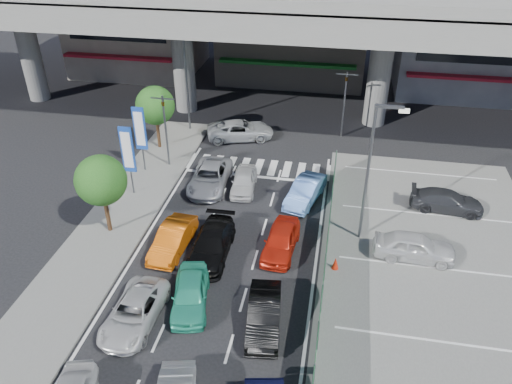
% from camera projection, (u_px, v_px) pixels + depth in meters
% --- Properties ---
extents(ground, '(120.00, 120.00, 0.00)m').
position_uv_depth(ground, '(211.00, 295.00, 24.16)').
color(ground, black).
rests_on(ground, ground).
extents(parking_lot, '(12.00, 28.00, 0.06)m').
position_uv_depth(parking_lot, '(442.00, 295.00, 24.12)').
color(parking_lot, '#5E5E5C').
rests_on(parking_lot, ground).
extents(sidewalk_left, '(4.00, 30.00, 0.12)m').
position_uv_depth(sidewalk_left, '(111.00, 230.00, 28.54)').
color(sidewalk_left, '#5E5E5C').
rests_on(sidewalk_left, ground).
extents(fence_run, '(0.16, 22.00, 1.80)m').
position_uv_depth(fence_run, '(323.00, 281.00, 23.70)').
color(fence_run, '#1C512B').
rests_on(fence_run, ground).
extents(expressway, '(64.00, 14.00, 10.75)m').
position_uv_depth(expressway, '(280.00, 9.00, 37.82)').
color(expressway, slate).
rests_on(expressway, ground).
extents(building_west, '(12.00, 10.90, 13.00)m').
position_uv_depth(building_west, '(135.00, 5.00, 49.79)').
color(building_west, gray).
rests_on(building_west, ground).
extents(building_east, '(12.00, 10.90, 12.00)m').
position_uv_depth(building_east, '(470.00, 24.00, 45.13)').
color(building_east, gray).
rests_on(building_east, ground).
extents(traffic_light_left, '(1.60, 1.24, 5.20)m').
position_uv_depth(traffic_light_left, '(164.00, 114.00, 33.01)').
color(traffic_light_left, '#595B60').
rests_on(traffic_light_left, ground).
extents(traffic_light_right, '(1.60, 1.24, 5.20)m').
position_uv_depth(traffic_light_right, '(346.00, 88.00, 37.04)').
color(traffic_light_right, '#595B60').
rests_on(traffic_light_right, ground).
extents(street_lamp_right, '(1.65, 0.22, 8.00)m').
position_uv_depth(street_lamp_right, '(372.00, 163.00, 25.52)').
color(street_lamp_right, '#595B60').
rests_on(street_lamp_right, ground).
extents(street_lamp_left, '(1.65, 0.22, 8.00)m').
position_uv_depth(street_lamp_left, '(188.00, 72.00, 37.59)').
color(street_lamp_left, '#595B60').
rests_on(street_lamp_left, ground).
extents(signboard_near, '(0.80, 0.14, 4.70)m').
position_uv_depth(signboard_near, '(128.00, 152.00, 30.30)').
color(signboard_near, '#595B60').
rests_on(signboard_near, ground).
extents(signboard_far, '(0.80, 0.14, 4.70)m').
position_uv_depth(signboard_far, '(140.00, 130.00, 32.86)').
color(signboard_far, '#595B60').
rests_on(signboard_far, ground).
extents(tree_near, '(2.80, 2.80, 4.80)m').
position_uv_depth(tree_near, '(101.00, 181.00, 26.77)').
color(tree_near, '#382314').
rests_on(tree_near, ground).
extents(tree_far, '(2.80, 2.80, 4.80)m').
position_uv_depth(tree_far, '(155.00, 106.00, 35.63)').
color(tree_far, '#382314').
rests_on(tree_far, ground).
extents(sedan_white_mid_left, '(2.16, 4.49, 1.23)m').
position_uv_depth(sedan_white_mid_left, '(134.00, 312.00, 22.40)').
color(sedan_white_mid_left, silver).
rests_on(sedan_white_mid_left, ground).
extents(taxi_teal_mid, '(2.41, 4.30, 1.38)m').
position_uv_depth(taxi_teal_mid, '(190.00, 293.00, 23.31)').
color(taxi_teal_mid, teal).
rests_on(taxi_teal_mid, ground).
extents(hatch_black_mid_right, '(1.87, 4.22, 1.35)m').
position_uv_depth(hatch_black_mid_right, '(264.00, 315.00, 22.18)').
color(hatch_black_mid_right, black).
rests_on(hatch_black_mid_right, ground).
extents(taxi_orange_left, '(1.70, 4.22, 1.37)m').
position_uv_depth(taxi_orange_left, '(173.00, 239.00, 26.84)').
color(taxi_orange_left, '#CB560B').
rests_on(taxi_orange_left, ground).
extents(sedan_black_mid, '(2.02, 4.79, 1.38)m').
position_uv_depth(sedan_black_mid, '(212.00, 244.00, 26.44)').
color(sedan_black_mid, black).
rests_on(sedan_black_mid, ground).
extents(taxi_orange_right, '(1.93, 4.16, 1.38)m').
position_uv_depth(taxi_orange_right, '(281.00, 241.00, 26.71)').
color(taxi_orange_right, red).
rests_on(taxi_orange_right, ground).
extents(wagon_silver_front_left, '(2.51, 5.06, 1.38)m').
position_uv_depth(wagon_silver_front_left, '(210.00, 177.00, 32.40)').
color(wagon_silver_front_left, '#A0A1A7').
rests_on(wagon_silver_front_left, ground).
extents(sedan_white_front_mid, '(1.77, 3.82, 1.27)m').
position_uv_depth(sedan_white_front_mid, '(244.00, 181.00, 32.09)').
color(sedan_white_front_mid, silver).
rests_on(sedan_white_front_mid, ground).
extents(kei_truck_front_right, '(2.49, 4.42, 1.38)m').
position_uv_depth(kei_truck_front_right, '(305.00, 191.00, 30.93)').
color(kei_truck_front_right, '#6496E9').
rests_on(kei_truck_front_right, ground).
extents(crossing_wagon_silver, '(5.55, 3.71, 1.41)m').
position_uv_depth(crossing_wagon_silver, '(240.00, 130.00, 38.42)').
color(crossing_wagon_silver, '#B1B5B9').
rests_on(crossing_wagon_silver, ground).
extents(parked_sedan_white, '(4.28, 1.84, 1.44)m').
position_uv_depth(parked_sedan_white, '(414.00, 246.00, 26.14)').
color(parked_sedan_white, silver).
rests_on(parked_sedan_white, parking_lot).
extents(parked_sedan_dgrey, '(4.42, 2.10, 1.24)m').
position_uv_depth(parked_sedan_dgrey, '(447.00, 201.00, 30.02)').
color(parked_sedan_dgrey, '#313236').
rests_on(parked_sedan_dgrey, parking_lot).
extents(traffic_cone, '(0.46, 0.46, 0.69)m').
position_uv_depth(traffic_cone, '(335.00, 263.00, 25.58)').
color(traffic_cone, red).
rests_on(traffic_cone, parking_lot).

